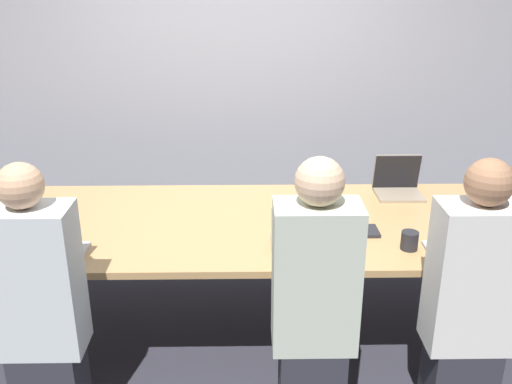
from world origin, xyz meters
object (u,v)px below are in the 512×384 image
person_near_midright (314,302)px  person_near_left (39,308)px  person_near_right (470,303)px  laptop_near_midright (302,237)px  laptop_far_right (398,183)px  bottle_near_right (493,224)px  laptop_near_left (51,246)px  laptop_near_right (459,245)px  stapler (297,220)px  cup_near_right (409,241)px

person_near_midright → person_near_left: size_ratio=1.01×
person_near_right → person_near_midright: bearing=-1.0°
laptop_near_midright → person_near_left: (-1.27, -0.47, -0.13)m
laptop_far_right → bottle_near_right: bearing=-66.3°
bottle_near_right → laptop_near_left: bottle_near_right is taller
laptop_near_right → laptop_near_midright: (-0.83, 0.10, 0.00)m
person_near_midright → stapler: 0.79m
cup_near_right → laptop_near_midright: size_ratio=0.31×
bottle_near_right → stapler: 1.09m
person_near_left → cup_near_right: bearing=-166.2°
person_near_right → laptop_near_left: person_near_right is taller
person_near_left → bottle_near_right: bearing=-167.3°
laptop_near_midright → person_near_midright: 0.47m
person_near_right → person_near_left: (-2.04, 0.00, -0.01)m
person_near_left → laptop_near_midright: bearing=-159.8°
laptop_near_right → stapler: (-0.82, 0.43, -0.04)m
laptop_near_right → laptop_near_midright: 0.83m
cup_near_right → person_near_midright: 0.73m
person_near_left → laptop_far_right: 2.38m
laptop_near_right → person_near_left: 2.14m
laptop_near_right → bottle_near_right: (0.23, 0.16, 0.05)m
laptop_near_midright → person_near_right: bearing=148.4°
laptop_far_right → laptop_near_midright: bearing=-131.7°
stapler → laptop_far_right: bearing=45.2°
laptop_near_right → bottle_near_right: bearing=-146.1°
stapler → laptop_near_left: bearing=-150.7°
person_near_right → laptop_far_right: size_ratio=4.49×
bottle_near_right → laptop_far_right: size_ratio=0.85×
laptop_near_right → person_near_left: person_near_left is taller
laptop_near_left → person_near_left: person_near_left is taller
bottle_near_right → stapler: bottle_near_right is taller
laptop_near_midright → person_near_left: person_near_left is taller
person_near_midright → person_near_left: bearing=0.5°
person_near_midright → person_near_left: (-1.30, -0.01, -0.01)m
stapler → bottle_near_right: bearing=-3.2°
person_near_right → stapler: size_ratio=8.98×
cup_near_right → laptop_far_right: laptop_far_right is taller
laptop_near_right → laptop_far_right: bearing=-83.7°
person_near_midright → stapler: size_ratio=9.02×
laptop_near_midright → stapler: bearing=-91.0°
laptop_near_midright → stapler: laptop_near_midright is taller
bottle_near_right → laptop_near_midright: 1.06m
person_near_midright → laptop_far_right: (0.70, 1.27, 0.12)m
person_near_right → laptop_near_left: size_ratio=4.34×
person_near_right → cup_near_right: (-0.18, 0.46, 0.10)m
laptop_near_right → stapler: bearing=-27.6°
cup_near_right → stapler: (-0.58, 0.34, -0.03)m
bottle_near_right → laptop_far_right: 0.83m
laptop_far_right → stapler: (-0.72, -0.48, -0.05)m
cup_near_right → laptop_near_midright: bearing=179.0°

